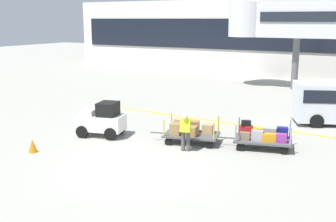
{
  "coord_description": "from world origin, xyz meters",
  "views": [
    {
      "loc": [
        8.06,
        -11.91,
        5.22
      ],
      "look_at": [
        -0.71,
        3.46,
        1.31
      ],
      "focal_mm": 44.75,
      "sensor_mm": 36.0,
      "label": 1
    }
  ],
  "objects_px": {
    "baggage_tug": "(101,120)",
    "safety_cone_far": "(33,146)",
    "baggage_handler": "(185,131)",
    "safety_cone_near": "(94,112)",
    "baggage_cart_middle": "(263,136)",
    "baggage_cart_lead": "(190,131)"
  },
  "relations": [
    {
      "from": "baggage_tug",
      "to": "safety_cone_far",
      "type": "height_order",
      "value": "baggage_tug"
    },
    {
      "from": "baggage_handler",
      "to": "safety_cone_near",
      "type": "relative_size",
      "value": 2.84
    },
    {
      "from": "baggage_cart_middle",
      "to": "baggage_cart_lead",
      "type": "bearing_deg",
      "value": -165.01
    },
    {
      "from": "baggage_cart_middle",
      "to": "safety_cone_far",
      "type": "distance_m",
      "value": 9.34
    },
    {
      "from": "baggage_tug",
      "to": "safety_cone_far",
      "type": "relative_size",
      "value": 4.2
    },
    {
      "from": "baggage_tug",
      "to": "safety_cone_near",
      "type": "bearing_deg",
      "value": 134.25
    },
    {
      "from": "baggage_handler",
      "to": "safety_cone_far",
      "type": "distance_m",
      "value": 6.13
    },
    {
      "from": "baggage_cart_middle",
      "to": "safety_cone_far",
      "type": "relative_size",
      "value": 5.61
    },
    {
      "from": "baggage_cart_middle",
      "to": "safety_cone_near",
      "type": "xyz_separation_m",
      "value": [
        -9.7,
        1.01,
        -0.23
      ]
    },
    {
      "from": "baggage_handler",
      "to": "safety_cone_near",
      "type": "distance_m",
      "value": 7.75
    },
    {
      "from": "baggage_cart_lead",
      "to": "safety_cone_far",
      "type": "xyz_separation_m",
      "value": [
        -4.84,
        -4.32,
        -0.24
      ]
    },
    {
      "from": "safety_cone_near",
      "to": "safety_cone_far",
      "type": "height_order",
      "value": "same"
    },
    {
      "from": "baggage_cart_lead",
      "to": "baggage_handler",
      "type": "bearing_deg",
      "value": -71.25
    },
    {
      "from": "baggage_cart_lead",
      "to": "baggage_handler",
      "type": "xyz_separation_m",
      "value": [
        0.4,
        -1.19,
        0.35
      ]
    },
    {
      "from": "baggage_cart_lead",
      "to": "safety_cone_far",
      "type": "relative_size",
      "value": 5.61
    },
    {
      "from": "baggage_tug",
      "to": "baggage_handler",
      "type": "height_order",
      "value": "baggage_tug"
    },
    {
      "from": "baggage_cart_middle",
      "to": "baggage_handler",
      "type": "xyz_separation_m",
      "value": [
        -2.57,
        -1.98,
        0.36
      ]
    },
    {
      "from": "safety_cone_far",
      "to": "baggage_cart_middle",
      "type": "bearing_deg",
      "value": 33.21
    },
    {
      "from": "baggage_cart_lead",
      "to": "baggage_handler",
      "type": "relative_size",
      "value": 1.97
    },
    {
      "from": "baggage_cart_middle",
      "to": "safety_cone_near",
      "type": "relative_size",
      "value": 5.61
    },
    {
      "from": "baggage_cart_lead",
      "to": "baggage_handler",
      "type": "distance_m",
      "value": 1.3
    },
    {
      "from": "baggage_cart_lead",
      "to": "baggage_handler",
      "type": "height_order",
      "value": "baggage_handler"
    }
  ]
}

